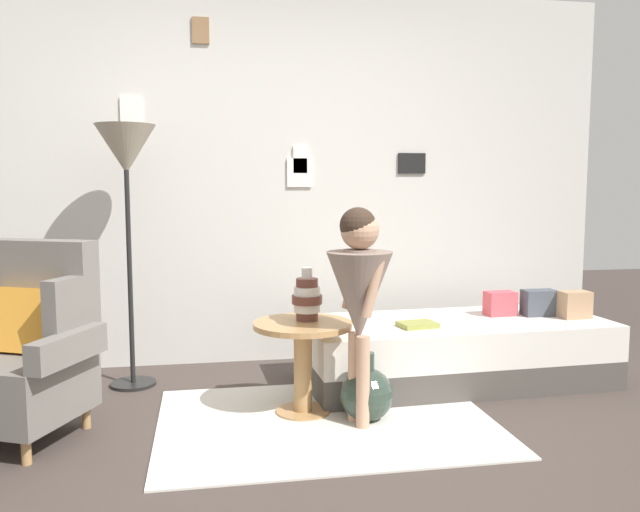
{
  "coord_description": "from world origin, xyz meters",
  "views": [
    {
      "loc": [
        -0.49,
        -2.59,
        1.24
      ],
      "look_at": [
        0.15,
        0.95,
        0.85
      ],
      "focal_mm": 35.92,
      "sensor_mm": 36.0,
      "label": 1
    }
  ],
  "objects": [
    {
      "name": "ground_plane",
      "position": [
        0.0,
        0.0,
        0.0
      ],
      "size": [
        12.0,
        12.0,
        0.0
      ],
      "primitive_type": "plane",
      "color": "#423833"
    },
    {
      "name": "gallery_wall",
      "position": [
        -0.0,
        1.95,
        1.3
      ],
      "size": [
        4.8,
        0.12,
        2.6
      ],
      "color": "beige",
      "rests_on": "ground"
    },
    {
      "name": "rug",
      "position": [
        0.12,
        0.63,
        0.01
      ],
      "size": [
        1.75,
        1.29,
        0.01
      ],
      "primitive_type": "cube",
      "color": "silver",
      "rests_on": "ground"
    },
    {
      "name": "armchair",
      "position": [
        -1.39,
        0.72,
        0.44
      ],
      "size": [
        0.89,
        0.8,
        0.97
      ],
      "color": "tan",
      "rests_on": "ground"
    },
    {
      "name": "daybed",
      "position": [
        1.07,
        1.17,
        0.2
      ],
      "size": [
        1.93,
        0.88,
        0.4
      ],
      "color": "#4C4742",
      "rests_on": "ground"
    },
    {
      "name": "pillow_head",
      "position": [
        1.84,
        1.1,
        0.49
      ],
      "size": [
        0.19,
        0.13,
        0.17
      ],
      "primitive_type": "cube",
      "rotation": [
        0.0,
        0.0,
        0.04
      ],
      "color": "tan",
      "rests_on": "daybed"
    },
    {
      "name": "pillow_mid",
      "position": [
        1.66,
        1.22,
        0.48
      ],
      "size": [
        0.22,
        0.12,
        0.17
      ],
      "primitive_type": "cube",
      "rotation": [
        0.0,
        0.0,
        -0.02
      ],
      "color": "#474C56",
      "rests_on": "daybed"
    },
    {
      "name": "pillow_back",
      "position": [
        1.41,
        1.27,
        0.48
      ],
      "size": [
        0.2,
        0.13,
        0.16
      ],
      "primitive_type": "cube",
      "rotation": [
        0.0,
        0.0,
        0.06
      ],
      "color": "#D64C56",
      "rests_on": "daybed"
    },
    {
      "name": "side_table",
      "position": [
        0.02,
        0.78,
        0.36
      ],
      "size": [
        0.54,
        0.54,
        0.51
      ],
      "color": "tan",
      "rests_on": "ground"
    },
    {
      "name": "vase_striped",
      "position": [
        0.05,
        0.82,
        0.63
      ],
      "size": [
        0.17,
        0.17,
        0.29
      ],
      "color": "brown",
      "rests_on": "side_table"
    },
    {
      "name": "floor_lamp",
      "position": [
        -0.95,
        1.46,
        1.39
      ],
      "size": [
        0.36,
        0.36,
        1.61
      ],
      "color": "black",
      "rests_on": "ground"
    },
    {
      "name": "person_child",
      "position": [
        0.28,
        0.55,
        0.73
      ],
      "size": [
        0.34,
        0.34,
        1.14
      ],
      "color": "tan",
      "rests_on": "ground"
    },
    {
      "name": "book_on_daybed",
      "position": [
        0.76,
        1.02,
        0.42
      ],
      "size": [
        0.24,
        0.19,
        0.03
      ],
      "primitive_type": "cube",
      "rotation": [
        0.0,
        0.0,
        0.17
      ],
      "color": "olive",
      "rests_on": "daybed"
    },
    {
      "name": "demijohn_near",
      "position": [
        0.34,
        0.61,
        0.15
      ],
      "size": [
        0.28,
        0.28,
        0.37
      ],
      "color": "#2D3D33",
      "rests_on": "ground"
    }
  ]
}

